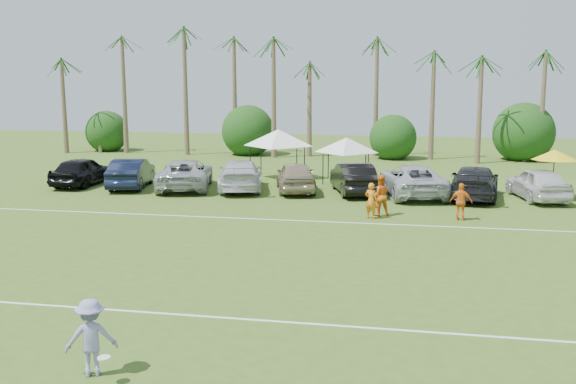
# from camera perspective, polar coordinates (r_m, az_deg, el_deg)

# --- Properties ---
(ground) EXTENTS (120.00, 120.00, 0.00)m
(ground) POSITION_cam_1_polar(r_m,az_deg,el_deg) (16.34, -17.00, -12.50)
(ground) COLOR #3C5A1B
(ground) RESTS_ON ground
(field_lines) EXTENTS (80.00, 12.10, 0.01)m
(field_lines) POSITION_cam_1_polar(r_m,az_deg,el_deg) (23.32, -7.86, -5.39)
(field_lines) COLOR white
(field_lines) RESTS_ON ground
(palm_tree_0) EXTENTS (2.40, 2.40, 8.90)m
(palm_tree_0) POSITION_cam_1_polar(r_m,az_deg,el_deg) (59.09, -19.32, 10.63)
(palm_tree_0) COLOR brown
(palm_tree_0) RESTS_ON ground
(palm_tree_1) EXTENTS (2.40, 2.40, 9.90)m
(palm_tree_1) POSITION_cam_1_polar(r_m,az_deg,el_deg) (56.80, -14.90, 11.78)
(palm_tree_1) COLOR brown
(palm_tree_1) RESTS_ON ground
(palm_tree_2) EXTENTS (2.40, 2.40, 10.90)m
(palm_tree_2) POSITION_cam_1_polar(r_m,az_deg,el_deg) (54.90, -10.10, 12.93)
(palm_tree_2) COLOR brown
(palm_tree_2) RESTS_ON ground
(palm_tree_3) EXTENTS (2.40, 2.40, 11.90)m
(palm_tree_3) POSITION_cam_1_polar(r_m,az_deg,el_deg) (53.68, -6.01, 14.01)
(palm_tree_3) COLOR brown
(palm_tree_3) RESTS_ON ground
(palm_tree_4) EXTENTS (2.40, 2.40, 8.90)m
(palm_tree_4) POSITION_cam_1_polar(r_m,az_deg,el_deg) (52.55, -1.69, 11.33)
(palm_tree_4) COLOR brown
(palm_tree_4) RESTS_ON ground
(palm_tree_5) EXTENTS (2.40, 2.40, 9.90)m
(palm_tree_5) POSITION_cam_1_polar(r_m,az_deg,el_deg) (51.87, 2.72, 12.31)
(palm_tree_5) COLOR brown
(palm_tree_5) RESTS_ON ground
(palm_tree_6) EXTENTS (2.40, 2.40, 10.90)m
(palm_tree_6) POSITION_cam_1_polar(r_m,az_deg,el_deg) (51.51, 7.26, 13.22)
(palm_tree_6) COLOR brown
(palm_tree_6) RESTS_ON ground
(palm_tree_7) EXTENTS (2.40, 2.40, 11.90)m
(palm_tree_7) POSITION_cam_1_polar(r_m,az_deg,el_deg) (51.47, 11.87, 14.04)
(palm_tree_7) COLOR brown
(palm_tree_7) RESTS_ON ground
(palm_tree_8) EXTENTS (2.40, 2.40, 8.90)m
(palm_tree_8) POSITION_cam_1_polar(r_m,az_deg,el_deg) (51.65, 17.42, 10.92)
(palm_tree_8) COLOR brown
(palm_tree_8) RESTS_ON ground
(palm_tree_9) EXTENTS (2.40, 2.40, 9.90)m
(palm_tree_9) POSITION_cam_1_polar(r_m,az_deg,el_deg) (52.47, 23.01, 11.53)
(palm_tree_9) COLOR brown
(palm_tree_9) RESTS_ON ground
(bush_tree_0) EXTENTS (4.00, 4.00, 4.00)m
(bush_tree_0) POSITION_cam_1_polar(r_m,az_deg,el_deg) (58.69, -15.96, 5.25)
(bush_tree_0) COLOR brown
(bush_tree_0) RESTS_ON ground
(bush_tree_1) EXTENTS (4.00, 4.00, 4.00)m
(bush_tree_1) POSITION_cam_1_polar(r_m,az_deg,el_deg) (54.14, -3.51, 5.25)
(bush_tree_1) COLOR brown
(bush_tree_1) RESTS_ON ground
(bush_tree_2) EXTENTS (4.00, 4.00, 4.00)m
(bush_tree_2) POSITION_cam_1_polar(r_m,az_deg,el_deg) (52.50, 9.34, 5.00)
(bush_tree_2) COLOR brown
(bush_tree_2) RESTS_ON ground
(bush_tree_3) EXTENTS (4.00, 4.00, 4.00)m
(bush_tree_3) POSITION_cam_1_polar(r_m,az_deg,el_deg) (53.21, 20.20, 4.59)
(bush_tree_3) COLOR brown
(bush_tree_3) RESTS_ON ground
(sideline_player_a) EXTENTS (0.70, 0.59, 1.63)m
(sideline_player_a) POSITION_cam_1_polar(r_m,az_deg,el_deg) (28.92, 7.40, -0.77)
(sideline_player_a) COLOR orange
(sideline_player_a) RESTS_ON ground
(sideline_player_b) EXTENTS (1.10, 0.97, 1.88)m
(sideline_player_b) POSITION_cam_1_polar(r_m,az_deg,el_deg) (29.60, 8.15, -0.29)
(sideline_player_b) COLOR orange
(sideline_player_b) RESTS_ON ground
(sideline_player_c) EXTENTS (1.04, 0.62, 1.66)m
(sideline_player_c) POSITION_cam_1_polar(r_m,az_deg,el_deg) (29.35, 15.15, -0.85)
(sideline_player_c) COLOR orange
(sideline_player_c) RESTS_ON ground
(canopy_tent_left) EXTENTS (4.47, 4.47, 3.62)m
(canopy_tent_left) POSITION_cam_1_polar(r_m,az_deg,el_deg) (40.37, -0.89, 5.58)
(canopy_tent_left) COLOR black
(canopy_tent_left) RESTS_ON ground
(canopy_tent_right) EXTENTS (3.92, 3.92, 3.18)m
(canopy_tent_right) POSITION_cam_1_polar(r_m,az_deg,el_deg) (39.17, 5.23, 4.84)
(canopy_tent_right) COLOR black
(canopy_tent_right) RESTS_ON ground
(market_umbrella) EXTENTS (2.34, 2.34, 2.61)m
(market_umbrella) POSITION_cam_1_polar(r_m,az_deg,el_deg) (35.95, 22.62, 3.08)
(market_umbrella) COLOR black
(market_umbrella) RESTS_ON ground
(frisbee_player) EXTENTS (1.23, 1.00, 1.65)m
(frisbee_player) POSITION_cam_1_polar(r_m,az_deg,el_deg) (14.28, -17.10, -12.25)
(frisbee_player) COLOR #8E8AC4
(frisbee_player) RESTS_ON ground
(parked_car_0) EXTENTS (2.02, 5.00, 1.70)m
(parked_car_0) POSITION_cam_1_polar(r_m,az_deg,el_deg) (39.79, -17.84, 1.78)
(parked_car_0) COLOR black
(parked_car_0) RESTS_ON ground
(parked_car_1) EXTENTS (2.78, 5.41, 1.70)m
(parked_car_1) POSITION_cam_1_polar(r_m,az_deg,el_deg) (38.20, -13.76, 1.65)
(parked_car_1) COLOR black
(parked_car_1) RESTS_ON ground
(parked_car_2) EXTENTS (4.19, 6.61, 1.70)m
(parked_car_2) POSITION_cam_1_polar(r_m,az_deg,el_deg) (37.19, -9.12, 1.60)
(parked_car_2) COLOR #A9AAAF
(parked_car_2) RESTS_ON ground
(parked_car_3) EXTENTS (3.70, 6.26, 1.70)m
(parked_car_3) POSITION_cam_1_polar(r_m,az_deg,el_deg) (36.41, -4.28, 1.52)
(parked_car_3) COLOR silver
(parked_car_3) RESTS_ON ground
(parked_car_4) EXTENTS (3.17, 5.33, 1.70)m
(parked_car_4) POSITION_cam_1_polar(r_m,az_deg,el_deg) (35.72, 0.69, 1.39)
(parked_car_4) COLOR gray
(parked_car_4) RESTS_ON ground
(parked_car_5) EXTENTS (3.17, 5.46, 1.70)m
(parked_car_5) POSITION_cam_1_polar(r_m,az_deg,el_deg) (35.34, 5.81, 1.25)
(parked_car_5) COLOR black
(parked_car_5) RESTS_ON ground
(parked_car_6) EXTENTS (4.02, 6.57, 1.70)m
(parked_car_6) POSITION_cam_1_polar(r_m,az_deg,el_deg) (35.01, 11.01, 1.03)
(parked_car_6) COLOR #B7BBC4
(parked_car_6) RESTS_ON ground
(parked_car_7) EXTENTS (3.12, 6.12, 1.70)m
(parked_car_7) POSITION_cam_1_polar(r_m,az_deg,el_deg) (35.11, 16.23, 0.85)
(parked_car_7) COLOR black
(parked_car_7) RESTS_ON ground
(parked_car_8) EXTENTS (2.92, 5.28, 1.70)m
(parked_car_8) POSITION_cam_1_polar(r_m,az_deg,el_deg) (35.74, 21.32, 0.72)
(parked_car_8) COLOR silver
(parked_car_8) RESTS_ON ground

